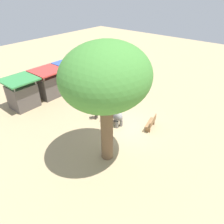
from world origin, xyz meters
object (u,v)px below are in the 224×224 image
wooden_bench (151,123)px  market_stall_blue (71,76)px  person_handler (96,108)px  picnic_table_near (112,97)px  elephant (115,114)px  market_stall_red (49,84)px  shade_tree_main (106,78)px  market_stall_green (23,95)px

wooden_bench → market_stall_blue: bearing=70.7°
wooden_bench → person_handler: bearing=99.7°
picnic_table_near → person_handler: bearing=52.9°
wooden_bench → market_stall_blue: (1.11, 9.84, 0.67)m
person_handler → wooden_bench: 4.24m
elephant → picnic_table_near: (2.20, 2.06, -0.21)m
market_stall_red → market_stall_blue: (2.60, 0.00, 0.00)m
person_handler → elephant: bearing=3.4°
elephant → shade_tree_main: (-3.02, -1.86, 4.29)m
person_handler → wooden_bench: size_ratio=1.11×
wooden_bench → market_stall_red: size_ratio=0.58×
shade_tree_main → wooden_bench: 6.26m
person_handler → market_stall_red: size_ratio=0.64×
picnic_table_near → market_stall_red: size_ratio=0.83×
market_stall_red → market_stall_blue: same height
shade_tree_main → market_stall_green: 10.10m
market_stall_red → market_stall_blue: 2.60m
person_handler → market_stall_blue: size_ratio=0.64×
elephant → market_stall_red: size_ratio=0.72×
person_handler → market_stall_red: (0.12, 5.95, 0.19)m
picnic_table_near → market_stall_blue: (0.09, 5.37, 0.55)m
person_handler → picnic_table_near: person_handler is taller
person_handler → picnic_table_near: size_ratio=0.77×
shade_tree_main → market_stall_blue: bearing=60.3°
person_handler → wooden_bench: person_handler is taller
market_stall_green → picnic_table_near: bearing=-46.4°
picnic_table_near → market_stall_red: bearing=-24.4°
market_stall_green → market_stall_blue: bearing=0.0°
shade_tree_main → market_stall_red: shade_tree_main is taller
shade_tree_main → market_stall_red: (2.71, 9.29, -3.95)m
wooden_bench → market_stall_green: 10.67m
market_stall_blue → elephant: bearing=-107.1°
picnic_table_near → market_stall_blue: size_ratio=0.83×
market_stall_blue → picnic_table_near: bearing=-90.9°
wooden_bench → market_stall_red: market_stall_red is taller
person_handler → market_stall_green: size_ratio=0.64×
shade_tree_main → wooden_bench: (4.20, -0.54, -4.62)m
person_handler → wooden_bench: bearing=9.4°
elephant → person_handler: size_ratio=1.12×
picnic_table_near → market_stall_green: 7.43m
elephant → shade_tree_main: bearing=138.0°
wooden_bench → market_stall_green: size_ratio=0.58×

